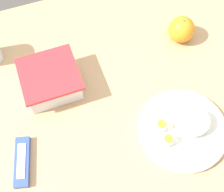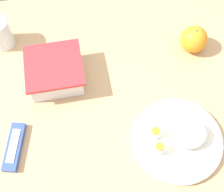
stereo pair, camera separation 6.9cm
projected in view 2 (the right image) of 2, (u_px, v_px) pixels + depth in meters
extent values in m
plane|color=#4C4742|center=(119.00, 158.00, 1.62)|extent=(10.00, 10.00, 0.00)
cube|color=tan|center=(124.00, 90.00, 0.97)|extent=(1.29, 0.86, 0.03)
cube|color=white|center=(55.00, 73.00, 0.94)|extent=(0.15, 0.15, 0.07)
cube|color=beige|center=(56.00, 74.00, 0.95)|extent=(0.14, 0.14, 0.05)
cube|color=red|center=(53.00, 66.00, 0.91)|extent=(0.17, 0.16, 0.01)
ellipsoid|color=gray|center=(42.00, 78.00, 0.92)|extent=(0.05, 0.04, 0.03)
ellipsoid|color=gray|center=(55.00, 70.00, 0.94)|extent=(0.06, 0.05, 0.03)
ellipsoid|color=gray|center=(69.00, 72.00, 0.93)|extent=(0.06, 0.04, 0.02)
sphere|color=orange|center=(194.00, 39.00, 0.99)|extent=(0.09, 0.09, 0.09)
cylinder|color=#4C662D|center=(197.00, 31.00, 0.95)|extent=(0.01, 0.01, 0.00)
cylinder|color=silver|center=(177.00, 140.00, 0.87)|extent=(0.25, 0.25, 0.02)
ellipsoid|color=white|center=(189.00, 134.00, 0.84)|extent=(0.10, 0.08, 0.04)
ellipsoid|color=white|center=(159.00, 149.00, 0.83)|extent=(0.04, 0.03, 0.03)
cylinder|color=#F4A823|center=(160.00, 146.00, 0.82)|extent=(0.02, 0.02, 0.01)
ellipsoid|color=white|center=(155.00, 133.00, 0.85)|extent=(0.04, 0.03, 0.03)
cylinder|color=#F4A823|center=(156.00, 131.00, 0.84)|extent=(0.02, 0.02, 0.01)
cube|color=#334C9E|center=(14.00, 147.00, 0.86)|extent=(0.07, 0.14, 0.02)
cube|color=white|center=(13.00, 146.00, 0.85)|extent=(0.04, 0.10, 0.00)
cylinder|color=silver|center=(0.00, 33.00, 0.99)|extent=(0.07, 0.07, 0.10)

